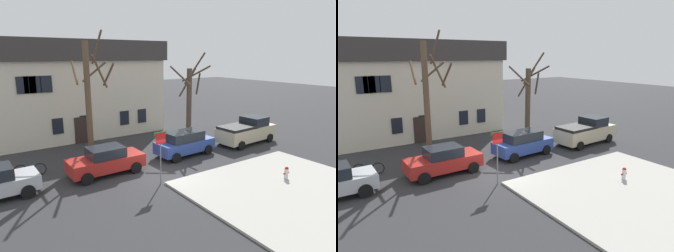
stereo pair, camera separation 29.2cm
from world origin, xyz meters
TOP-DOWN VIEW (x-y plane):
  - ground_plane at (0.00, 0.00)m, footprint 120.00×120.00m
  - sidewalk_slab at (4.33, -5.47)m, footprint 9.79×8.73m
  - building_main at (-1.34, 13.05)m, footprint 15.32×8.15m
  - tree_bare_near at (-2.32, 5.03)m, footprint 2.55×2.95m
  - tree_bare_mid at (5.52, 4.64)m, footprint 2.97×2.92m
  - car_red_sedan at (-2.60, 2.02)m, footprint 4.40×2.04m
  - car_blue_wagon at (3.25, 2.19)m, footprint 4.35×2.13m
  - pickup_truck_beige at (9.19, 1.92)m, footprint 5.27×2.46m
  - fire_hydrant at (5.34, -4.45)m, footprint 0.42×0.22m
  - street_sign_pole at (-0.73, -0.98)m, footprint 0.76×0.07m
  - bicycle_leaning at (-6.38, 4.22)m, footprint 1.67×0.62m

SIDE VIEW (x-z plane):
  - ground_plane at x=0.00m, z-range 0.00..0.00m
  - sidewalk_slab at x=4.33m, z-range 0.00..0.12m
  - bicycle_leaning at x=-6.38m, z-range -0.15..0.88m
  - fire_hydrant at x=5.34m, z-range 0.13..0.82m
  - car_red_sedan at x=-2.60m, z-range 0.00..1.65m
  - car_blue_wagon at x=3.25m, z-range 0.03..1.76m
  - pickup_truck_beige at x=9.19m, z-range -0.03..2.01m
  - street_sign_pole at x=-0.73m, z-range 0.58..3.50m
  - tree_bare_mid at x=5.52m, z-range -0.12..6.95m
  - building_main at x=-1.34m, z-range 0.06..8.11m
  - tree_bare_near at x=-2.32m, z-range 0.04..8.41m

